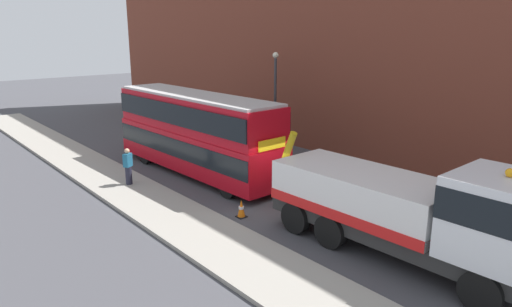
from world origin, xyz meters
name	(u,v)px	position (x,y,z in m)	size (l,w,h in m)	color
ground_plane	(286,207)	(0.00, 0.00, 0.00)	(120.00, 120.00, 0.00)	#424247
near_kerb	(201,232)	(0.00, -4.20, 0.07)	(60.00, 2.80, 0.15)	gray
building_facade	(413,9)	(0.00, 8.16, 8.07)	(60.00, 1.50, 16.00)	brown
recovery_tow_truck	(410,208)	(5.80, -0.27, 1.76)	(10.18, 2.94, 3.67)	#2D2D2D
double_decker_bus	(196,130)	(-6.32, -0.28, 2.23)	(11.11, 2.92, 4.06)	#B70C19
pedestrian_onlooker	(128,167)	(-6.49, -3.91, 0.99)	(0.42, 0.48, 1.71)	#232333
traffic_cone_near_bus	(241,209)	(-0.31, -2.13, 0.34)	(0.36, 0.36, 0.72)	orange
street_lamp	(275,93)	(-7.32, 5.97, 3.47)	(0.36, 0.36, 5.83)	#38383D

